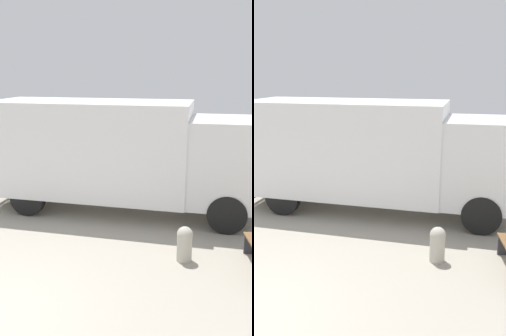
{
  "view_description": "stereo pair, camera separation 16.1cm",
  "coord_description": "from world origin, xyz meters",
  "views": [
    {
      "loc": [
        4.15,
        -4.03,
        3.92
      ],
      "look_at": [
        1.23,
        4.17,
        1.68
      ],
      "focal_mm": 40.0,
      "sensor_mm": 36.0,
      "label": 1
    },
    {
      "loc": [
        4.3,
        -3.97,
        3.92
      ],
      "look_at": [
        1.23,
        4.17,
        1.68
      ],
      "focal_mm": 40.0,
      "sensor_mm": 36.0,
      "label": 2
    }
  ],
  "objects": [
    {
      "name": "bollard_near_bench",
      "position": [
        2.88,
        3.24,
        0.42
      ],
      "size": [
        0.34,
        0.34,
        0.77
      ],
      "color": "#B2AD9E",
      "rests_on": "ground"
    },
    {
      "name": "delivery_truck",
      "position": [
        0.52,
        5.72,
        1.74
      ],
      "size": [
        8.01,
        3.2,
        3.14
      ],
      "rotation": [
        0.0,
        0.0,
        0.11
      ],
      "color": "white",
      "rests_on": "ground"
    }
  ]
}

